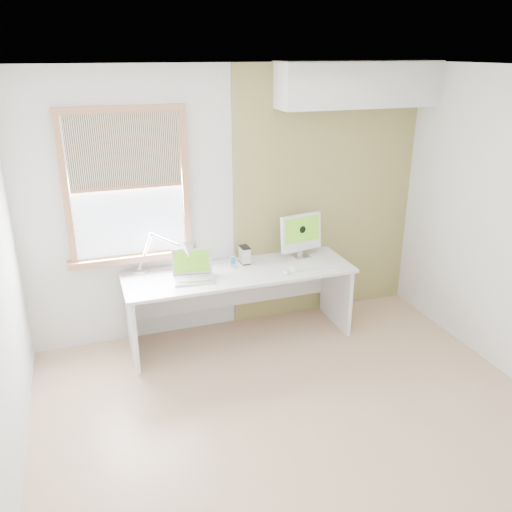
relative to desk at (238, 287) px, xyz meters
name	(u,v)px	position (x,y,z in m)	size (l,w,h in m)	color
room	(305,268)	(0.06, -1.44, 0.77)	(4.04, 3.54, 2.64)	tan
accent_wall	(326,195)	(1.06, 0.30, 0.77)	(2.00, 0.02, 2.60)	olive
soffit	(358,84)	(1.26, 0.13, 1.87)	(1.60, 0.40, 0.42)	white
window	(127,188)	(-0.94, 0.27, 1.01)	(1.20, 0.14, 1.42)	#A56A46
desk	(238,287)	(0.00, 0.00, 0.00)	(2.20, 0.70, 0.73)	white
desk_lamp	(179,253)	(-0.55, 0.07, 0.40)	(0.64, 0.43, 0.40)	silver
laptop	(193,271)	(-0.45, -0.07, 0.26)	(0.40, 0.33, 0.26)	silver
phone_dock	(233,264)	(-0.03, 0.05, 0.23)	(0.07, 0.07, 0.12)	silver
external_drive	(245,255)	(0.11, 0.12, 0.28)	(0.09, 0.14, 0.17)	silver
imac	(301,233)	(0.70, 0.10, 0.45)	(0.46, 0.19, 0.45)	silver
keyboard	(314,267)	(0.71, -0.22, 0.20)	(0.45, 0.15, 0.02)	white
mouse	(286,272)	(0.40, -0.26, 0.21)	(0.06, 0.10, 0.03)	white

